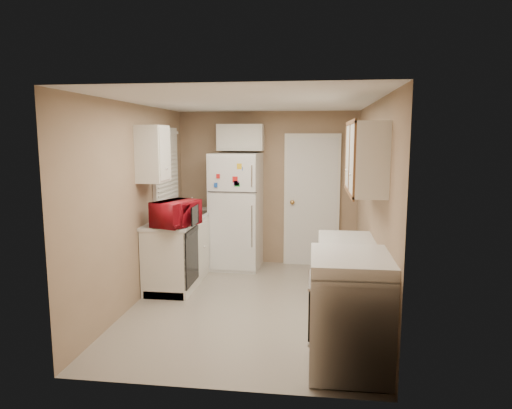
# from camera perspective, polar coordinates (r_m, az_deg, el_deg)

# --- Properties ---
(floor) EXTENTS (3.80, 3.80, 0.00)m
(floor) POSITION_cam_1_polar(r_m,az_deg,el_deg) (5.65, -0.67, -12.37)
(floor) COLOR #AAA094
(floor) RESTS_ON ground
(ceiling) EXTENTS (3.80, 3.80, 0.00)m
(ceiling) POSITION_cam_1_polar(r_m,az_deg,el_deg) (5.30, -0.71, 12.69)
(ceiling) COLOR white
(ceiling) RESTS_ON floor
(wall_left) EXTENTS (3.80, 3.80, 0.00)m
(wall_left) POSITION_cam_1_polar(r_m,az_deg,el_deg) (5.71, -14.74, 0.03)
(wall_left) COLOR #997D63
(wall_left) RESTS_ON floor
(wall_right) EXTENTS (3.80, 3.80, 0.00)m
(wall_right) POSITION_cam_1_polar(r_m,az_deg,el_deg) (5.33, 14.38, -0.53)
(wall_right) COLOR #997D63
(wall_right) RESTS_ON floor
(wall_back) EXTENTS (2.80, 2.80, 0.00)m
(wall_back) POSITION_cam_1_polar(r_m,az_deg,el_deg) (7.21, 1.43, 2.01)
(wall_back) COLOR #997D63
(wall_back) RESTS_ON floor
(wall_front) EXTENTS (2.80, 2.80, 0.00)m
(wall_front) POSITION_cam_1_polar(r_m,az_deg,el_deg) (3.50, -5.07, -4.91)
(wall_front) COLOR #997D63
(wall_front) RESTS_ON floor
(left_counter) EXTENTS (0.60, 1.80, 0.90)m
(left_counter) POSITION_cam_1_polar(r_m,az_deg,el_deg) (6.59, -9.12, -5.34)
(left_counter) COLOR silver
(left_counter) RESTS_ON floor
(dishwasher) EXTENTS (0.03, 0.58, 0.72)m
(dishwasher) POSITION_cam_1_polar(r_m,az_deg,el_deg) (5.94, -8.07, -6.44)
(dishwasher) COLOR black
(dishwasher) RESTS_ON floor
(sink) EXTENTS (0.54, 0.74, 0.16)m
(sink) POSITION_cam_1_polar(r_m,az_deg,el_deg) (6.64, -8.84, -1.60)
(sink) COLOR gray
(sink) RESTS_ON left_counter
(microwave) EXTENTS (0.65, 0.50, 0.38)m
(microwave) POSITION_cam_1_polar(r_m,az_deg,el_deg) (5.78, -9.96, -1.22)
(microwave) COLOR maroon
(microwave) RESTS_ON left_counter
(soap_bottle) EXTENTS (0.11, 0.11, 0.20)m
(soap_bottle) POSITION_cam_1_polar(r_m,az_deg,el_deg) (7.01, -7.98, 0.10)
(soap_bottle) COLOR silver
(soap_bottle) RESTS_ON left_counter
(window_blinds) EXTENTS (0.10, 0.98, 1.08)m
(window_blinds) POSITION_cam_1_polar(r_m,az_deg,el_deg) (6.63, -11.15, 4.76)
(window_blinds) COLOR silver
(window_blinds) RESTS_ON wall_left
(upper_cabinet_left) EXTENTS (0.30, 0.45, 0.70)m
(upper_cabinet_left) POSITION_cam_1_polar(r_m,az_deg,el_deg) (5.81, -12.77, 6.19)
(upper_cabinet_left) COLOR silver
(upper_cabinet_left) RESTS_ON wall_left
(refrigerator) EXTENTS (0.76, 0.74, 1.77)m
(refrigerator) POSITION_cam_1_polar(r_m,az_deg,el_deg) (7.01, -2.45, -0.80)
(refrigerator) COLOR silver
(refrigerator) RESTS_ON floor
(cabinet_over_fridge) EXTENTS (0.70, 0.30, 0.40)m
(cabinet_over_fridge) POSITION_cam_1_polar(r_m,az_deg,el_deg) (7.07, -1.93, 8.38)
(cabinet_over_fridge) COLOR silver
(cabinet_over_fridge) RESTS_ON wall_back
(interior_door) EXTENTS (0.86, 0.06, 2.08)m
(interior_door) POSITION_cam_1_polar(r_m,az_deg,el_deg) (7.16, 6.97, 0.45)
(interior_door) COLOR silver
(interior_door) RESTS_ON floor
(right_counter) EXTENTS (0.60, 2.00, 0.90)m
(right_counter) POSITION_cam_1_polar(r_m,az_deg,el_deg) (4.71, 11.53, -11.05)
(right_counter) COLOR silver
(right_counter) RESTS_ON floor
(stove) EXTENTS (0.68, 0.84, 1.02)m
(stove) POSITION_cam_1_polar(r_m,az_deg,el_deg) (4.15, 11.61, -12.91)
(stove) COLOR silver
(stove) RESTS_ON floor
(upper_cabinet_right) EXTENTS (0.30, 1.20, 0.70)m
(upper_cabinet_right) POSITION_cam_1_polar(r_m,az_deg,el_deg) (4.76, 13.57, 5.71)
(upper_cabinet_right) COLOR silver
(upper_cabinet_right) RESTS_ON wall_right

